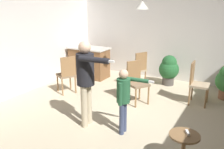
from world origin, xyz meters
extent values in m
plane|color=beige|center=(0.00, 0.00, 0.00)|extent=(7.68, 7.68, 0.00)
cube|color=silver|center=(0.00, 3.20, 1.35)|extent=(6.40, 0.10, 2.70)
cube|color=silver|center=(-3.20, 0.00, 1.35)|extent=(0.10, 6.40, 2.70)
cube|color=brown|center=(-2.45, 2.17, 0.45)|extent=(1.20, 0.60, 0.91)
cube|color=beige|center=(-2.45, 2.17, 0.93)|extent=(1.26, 0.66, 0.04)
cylinder|color=olive|center=(1.25, -0.84, 0.51)|extent=(0.44, 0.44, 0.03)
cylinder|color=tan|center=(-0.71, -0.40, 0.42)|extent=(0.12, 0.12, 0.84)
cylinder|color=tan|center=(-0.69, -0.57, 0.42)|extent=(0.12, 0.12, 0.84)
cylinder|color=black|center=(-0.70, -0.49, 1.13)|extent=(0.33, 0.33, 0.59)
sphere|color=#D8AD8C|center=(-0.70, -0.49, 1.54)|extent=(0.23, 0.23, 0.23)
cylinder|color=black|center=(-0.72, -0.30, 1.10)|extent=(0.10, 0.10, 0.56)
cylinder|color=black|center=(-0.40, -0.65, 1.38)|extent=(0.57, 0.16, 0.10)
cube|color=white|center=(-0.09, -0.61, 1.38)|extent=(0.13, 0.05, 0.04)
cylinder|color=#384260|center=(0.05, -0.35, 0.31)|extent=(0.09, 0.09, 0.61)
cylinder|color=#384260|center=(0.06, -0.48, 0.31)|extent=(0.09, 0.09, 0.61)
cylinder|color=#265938|center=(0.05, -0.41, 0.83)|extent=(0.24, 0.24, 0.43)
sphere|color=#D8AD8C|center=(0.05, -0.41, 1.13)|extent=(0.17, 0.17, 0.17)
cylinder|color=#265938|center=(0.25, -0.26, 1.01)|extent=(0.41, 0.10, 0.07)
cube|color=white|center=(0.48, -0.24, 1.01)|extent=(0.13, 0.04, 0.04)
cylinder|color=#265938|center=(0.06, -0.55, 0.81)|extent=(0.07, 0.07, 0.41)
cylinder|color=olive|center=(-0.31, 1.21, 0.23)|extent=(0.04, 0.04, 0.45)
cylinder|color=olive|center=(-0.50, 0.91, 0.23)|extent=(0.04, 0.04, 0.45)
cylinder|color=olive|center=(0.00, 1.02, 0.23)|extent=(0.04, 0.04, 0.45)
cylinder|color=olive|center=(-0.19, 0.72, 0.23)|extent=(0.04, 0.04, 0.45)
cube|color=#7F664C|center=(-0.25, 0.97, 0.47)|extent=(0.58, 0.58, 0.05)
cube|color=olive|center=(-0.41, 1.07, 0.75)|extent=(0.23, 0.34, 0.50)
cylinder|color=olive|center=(-2.13, 0.48, 0.23)|extent=(0.04, 0.04, 0.45)
cylinder|color=olive|center=(-1.95, 0.79, 0.23)|extent=(0.04, 0.04, 0.45)
cylinder|color=olive|center=(-2.44, 0.66, 0.23)|extent=(0.04, 0.04, 0.45)
cylinder|color=olive|center=(-2.26, 0.97, 0.23)|extent=(0.04, 0.04, 0.45)
cube|color=#7F664C|center=(-2.19, 0.72, 0.47)|extent=(0.57, 0.57, 0.05)
cube|color=olive|center=(-2.03, 0.63, 0.75)|extent=(0.22, 0.35, 0.50)
cylinder|color=olive|center=(-0.72, 1.87, 0.23)|extent=(0.04, 0.04, 0.45)
cylinder|color=olive|center=(-0.54, 2.19, 0.23)|extent=(0.04, 0.04, 0.45)
cylinder|color=olive|center=(-1.03, 2.04, 0.23)|extent=(0.04, 0.04, 0.45)
cylinder|color=olive|center=(-0.86, 2.36, 0.23)|extent=(0.04, 0.04, 0.45)
cube|color=tan|center=(-0.79, 2.11, 0.47)|extent=(0.57, 0.57, 0.05)
cube|color=olive|center=(-0.62, 2.02, 0.75)|extent=(0.22, 0.35, 0.50)
cylinder|color=olive|center=(0.83, 1.79, 0.23)|extent=(0.04, 0.04, 0.45)
cylinder|color=olive|center=(0.85, 1.43, 0.23)|extent=(0.04, 0.04, 0.45)
cylinder|color=olive|center=(1.19, 1.80, 0.23)|extent=(0.04, 0.04, 0.45)
cylinder|color=olive|center=(1.21, 1.44, 0.23)|extent=(0.04, 0.04, 0.45)
cube|color=tan|center=(1.02, 1.62, 0.47)|extent=(0.44, 0.44, 0.05)
cube|color=olive|center=(0.83, 1.61, 0.75)|extent=(0.05, 0.38, 0.50)
cylinder|color=#4C4742|center=(-0.01, 2.64, 0.13)|extent=(0.33, 0.33, 0.26)
sphere|color=#235B2D|center=(-0.01, 2.64, 0.46)|extent=(0.57, 0.57, 0.57)
sphere|color=#235B2D|center=(-0.01, 2.64, 0.66)|extent=(0.43, 0.43, 0.43)
cube|color=white|center=(1.27, -0.80, 0.54)|extent=(0.10, 0.13, 0.04)
cone|color=silver|center=(-0.48, 1.62, 2.25)|extent=(0.32, 0.32, 0.20)
camera|label=1|loc=(1.83, -4.02, 2.35)|focal=39.07mm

